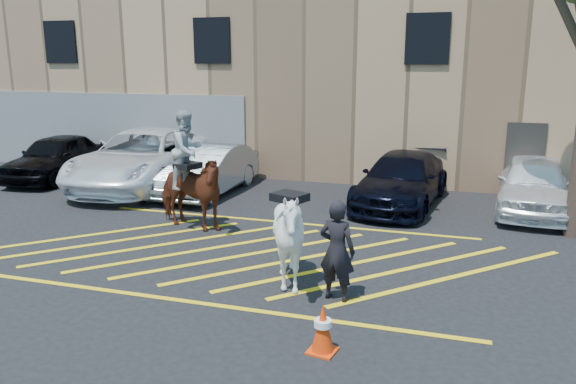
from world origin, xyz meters
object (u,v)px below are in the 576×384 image
(car_white_pickup, at_px, (144,158))
(saddled_white, at_px, (290,237))
(car_black_suv, at_px, (56,157))
(car_white_suv, at_px, (534,185))
(mounted_bay, at_px, (188,182))
(car_silver_sedan, at_px, (209,170))
(car_blue_suv, at_px, (402,180))
(traffic_cone, at_px, (323,328))
(handler, at_px, (337,251))

(car_white_pickup, xyz_separation_m, saddled_white, (6.85, -6.53, 0.05))
(car_black_suv, relative_size, car_white_suv, 1.00)
(mounted_bay, bearing_deg, car_silver_sedan, 107.22)
(car_blue_suv, relative_size, saddled_white, 2.26)
(car_white_pickup, bearing_deg, car_white_suv, -3.16)
(car_white_pickup, height_order, car_silver_sedan, car_white_pickup)
(mounted_bay, bearing_deg, traffic_cone, -47.03)
(car_silver_sedan, relative_size, handler, 2.49)
(car_black_suv, relative_size, car_silver_sedan, 1.01)
(saddled_white, bearing_deg, car_black_suv, 147.29)
(mounted_bay, bearing_deg, saddled_white, -39.05)
(car_white_pickup, height_order, traffic_cone, car_white_pickup)
(traffic_cone, bearing_deg, handler, 96.08)
(car_black_suv, relative_size, mounted_bay, 1.55)
(car_white_suv, distance_m, handler, 8.03)
(car_white_suv, xyz_separation_m, handler, (-3.85, -7.05, 0.13))
(car_white_pickup, bearing_deg, car_silver_sedan, -11.35)
(car_black_suv, xyz_separation_m, car_white_pickup, (3.48, -0.11, 0.14))
(car_white_suv, distance_m, saddled_white, 8.29)
(car_white_pickup, bearing_deg, saddled_white, -48.01)
(car_white_pickup, distance_m, car_white_suv, 11.63)
(car_blue_suv, bearing_deg, handler, -86.07)
(car_white_pickup, xyz_separation_m, car_blue_suv, (8.17, 0.03, -0.19))
(car_black_suv, distance_m, traffic_cone, 14.38)
(car_silver_sedan, xyz_separation_m, handler, (5.36, -6.50, 0.16))
(car_black_suv, relative_size, traffic_cone, 6.09)
(mounted_bay, bearing_deg, car_white_pickup, 132.61)
(car_black_suv, bearing_deg, handler, -37.69)
(car_blue_suv, bearing_deg, car_silver_sedan, -169.51)
(mounted_bay, height_order, saddled_white, mounted_bay)
(car_silver_sedan, height_order, mounted_bay, mounted_bay)
(car_black_suv, xyz_separation_m, handler, (11.25, -6.90, 0.12))
(car_blue_suv, xyz_separation_m, mounted_bay, (-4.67, -3.84, 0.45))
(handler, height_order, mounted_bay, mounted_bay)
(handler, relative_size, saddled_white, 0.81)
(car_white_suv, bearing_deg, saddled_white, -119.84)
(car_white_suv, height_order, mounted_bay, mounted_bay)
(handler, bearing_deg, car_blue_suv, -81.34)
(car_black_suv, height_order, mounted_bay, mounted_bay)
(handler, xyz_separation_m, traffic_cone, (0.19, -1.80, -0.52))
(car_black_suv, bearing_deg, car_white_pickup, -7.91)
(car_white_suv, bearing_deg, car_black_suv, -174.14)
(car_white_suv, xyz_separation_m, traffic_cone, (-3.66, -8.85, -0.39))
(car_black_suv, height_order, handler, handler)
(car_blue_suv, bearing_deg, car_black_suv, -173.11)
(car_white_suv, distance_m, mounted_bay, 9.09)
(car_silver_sedan, relative_size, car_white_suv, 0.99)
(saddled_white, bearing_deg, handler, -16.41)
(car_white_suv, relative_size, handler, 2.52)
(saddled_white, bearing_deg, car_white_suv, 54.86)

